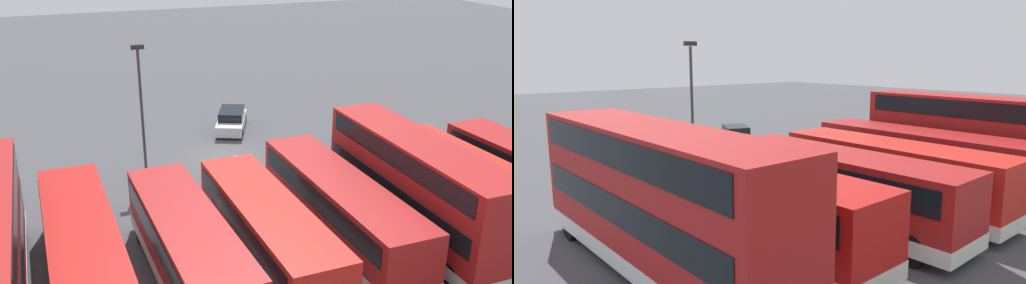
{
  "view_description": "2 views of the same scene",
  "coord_description": "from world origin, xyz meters",
  "views": [
    {
      "loc": [
        9.74,
        30.88,
        13.24
      ],
      "look_at": [
        -1.23,
        2.52,
        1.81
      ],
      "focal_mm": 39.8,
      "sensor_mm": 36.0,
      "label": 1
    },
    {
      "loc": [
        18.91,
        23.46,
        6.58
      ],
      "look_at": [
        0.77,
        2.51,
        1.58
      ],
      "focal_mm": 33.04,
      "sensor_mm": 36.0,
      "label": 2
    }
  ],
  "objects": [
    {
      "name": "bus_single_deck_fourth",
      "position": [
        -1.96,
        11.01,
        1.62
      ],
      "size": [
        2.63,
        11.49,
        2.95
      ],
      "color": "#A51919",
      "rests_on": "ground"
    },
    {
      "name": "bus_single_deck_seventh",
      "position": [
        9.12,
        10.92,
        1.62
      ],
      "size": [
        2.8,
        11.4,
        2.95
      ],
      "color": "#B71411",
      "rests_on": "ground"
    },
    {
      "name": "bus_double_decker_third",
      "position": [
        -5.38,
        11.71,
        2.45
      ],
      "size": [
        2.78,
        11.5,
        4.55
      ],
      "color": "#A51919",
      "rests_on": "ground"
    },
    {
      "name": "lamp_post_tall",
      "position": [
        4.78,
        0.37,
        4.39
      ],
      "size": [
        0.7,
        0.3,
        7.45
      ],
      "color": "#38383D",
      "rests_on": "ground"
    },
    {
      "name": "bus_single_deck_sixth",
      "position": [
        5.27,
        11.9,
        1.62
      ],
      "size": [
        2.89,
        10.53,
        2.95
      ],
      "color": "#A51919",
      "rests_on": "ground"
    },
    {
      "name": "bus_double_decker_far_end",
      "position": [
        12.53,
        10.86,
        2.45
      ],
      "size": [
        2.7,
        12.05,
        4.55
      ],
      "color": "#A51919",
      "rests_on": "ground"
    },
    {
      "name": "car_hatchback_silver",
      "position": [
        -11.59,
        1.49,
        0.7
      ],
      "size": [
        2.62,
        4.43,
        1.43
      ],
      "color": "#A5D14C",
      "rests_on": "ground"
    },
    {
      "name": "car_small_green",
      "position": [
        -2.26,
        -4.91,
        0.7
      ],
      "size": [
        3.47,
        4.79,
        1.43
      ],
      "color": "silver",
      "rests_on": "ground"
    },
    {
      "name": "ground_plane",
      "position": [
        0.0,
        0.0,
        0.0
      ],
      "size": [
        140.0,
        140.0,
        0.0
      ],
      "primitive_type": "plane",
      "color": "#47474C"
    },
    {
      "name": "bus_single_deck_fifth",
      "position": [
        1.93,
        11.96,
        1.62
      ],
      "size": [
        2.67,
        10.47,
        2.95
      ],
      "color": "red",
      "rests_on": "ground"
    },
    {
      "name": "bus_single_deck_second",
      "position": [
        -9.02,
        11.98,
        1.62
      ],
      "size": [
        2.73,
        11.91,
        2.95
      ],
      "color": "red",
      "rests_on": "ground"
    },
    {
      "name": "waste_bin_yellow",
      "position": [
        -0.11,
        2.35,
        0.47
      ],
      "size": [
        0.6,
        0.6,
        0.95
      ],
      "primitive_type": "cylinder",
      "color": "yellow",
      "rests_on": "ground"
    }
  ]
}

